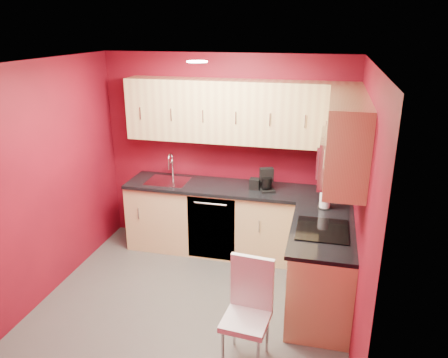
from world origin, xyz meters
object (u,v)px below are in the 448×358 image
at_px(paper_towel, 325,196).
at_px(sink, 168,178).
at_px(coffee_maker, 267,180).
at_px(napkin_holder, 255,184).
at_px(dining_chair, 246,315).
at_px(microwave, 341,158).

bearing_deg(paper_towel, sink, 167.89).
distance_m(sink, coffee_maker, 1.30).
height_order(napkin_holder, dining_chair, napkin_holder).
bearing_deg(microwave, paper_towel, 100.72).
relative_size(microwave, paper_towel, 2.81).
height_order(microwave, coffee_maker, microwave).
bearing_deg(sink, microwave, -25.60).
bearing_deg(paper_towel, microwave, -79.28).
xyz_separation_m(microwave, napkin_holder, (-0.96, 0.98, -0.69)).
distance_m(sink, paper_towel, 2.03).
xyz_separation_m(napkin_holder, dining_chair, (0.27, -1.89, -0.50)).
relative_size(napkin_holder, paper_towel, 0.48).
distance_m(sink, dining_chair, 2.41).
relative_size(napkin_holder, dining_chair, 0.14).
height_order(sink, napkin_holder, sink).
bearing_deg(sink, paper_towel, -12.11).
distance_m(napkin_holder, paper_towel, 0.94).
relative_size(sink, dining_chair, 0.55).
distance_m(microwave, napkin_holder, 1.53).
bearing_deg(paper_towel, napkin_holder, 154.70).
xyz_separation_m(microwave, sink, (-2.09, 1.00, -0.72)).
height_order(microwave, sink, microwave).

